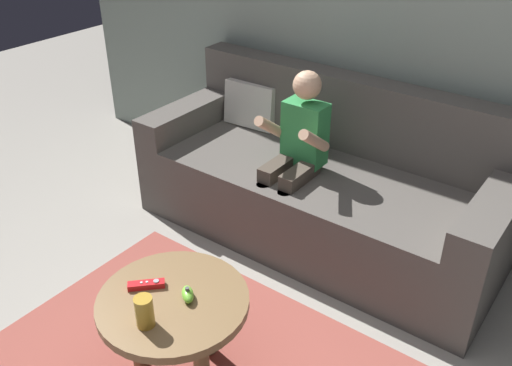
{
  "coord_description": "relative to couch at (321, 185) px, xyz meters",
  "views": [
    {
      "loc": [
        1.02,
        -0.83,
        1.86
      ],
      "look_at": [
        -0.24,
        0.87,
        0.61
      ],
      "focal_mm": 38.81,
      "sensor_mm": 36.0,
      "label": 1
    }
  ],
  "objects": [
    {
      "name": "nunchuk_lime",
      "position": [
        0.14,
        -1.22,
        0.16
      ],
      "size": [
        0.1,
        0.09,
        0.05
      ],
      "color": "#72C638",
      "rests_on": "coffee_table"
    },
    {
      "name": "coffee_table",
      "position": [
        0.09,
        -1.24,
        0.06
      ],
      "size": [
        0.58,
        0.58,
        0.44
      ],
      "color": "brown",
      "rests_on": "ground"
    },
    {
      "name": "game_remote_red_near_edge",
      "position": [
        -0.03,
        -1.26,
        0.15
      ],
      "size": [
        0.12,
        0.13,
        0.03
      ],
      "color": "red",
      "rests_on": "coffee_table"
    },
    {
      "name": "person_seated_on_couch",
      "position": [
        -0.07,
        -0.18,
        0.26
      ],
      "size": [
        0.31,
        0.38,
        0.96
      ],
      "color": "#4C4238",
      "rests_on": "ground"
    },
    {
      "name": "soda_can",
      "position": [
        0.11,
        -1.4,
        0.2
      ],
      "size": [
        0.07,
        0.07,
        0.12
      ],
      "primitive_type": "cylinder",
      "color": "#B78C2D",
      "rests_on": "coffee_table"
    },
    {
      "name": "couch",
      "position": [
        0.0,
        0.0,
        0.0
      ],
      "size": [
        1.98,
        0.8,
        0.85
      ],
      "color": "#56514C",
      "rests_on": "ground"
    },
    {
      "name": "wall_back",
      "position": [
        0.26,
        0.39,
        0.95
      ],
      "size": [
        4.85,
        0.05,
        2.5
      ],
      "primitive_type": "cube",
      "color": "gray",
      "rests_on": "ground"
    }
  ]
}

